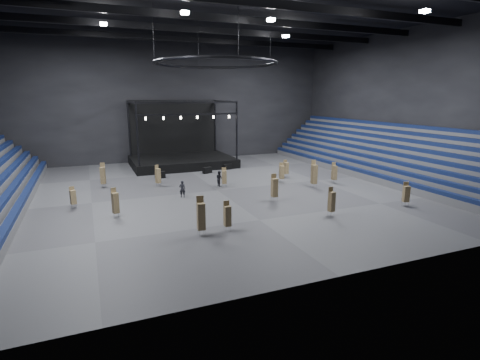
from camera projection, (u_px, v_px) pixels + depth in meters
name	position (u px, v px, depth m)	size (l,w,h in m)	color
floor	(217.00, 190.00, 39.82)	(50.00, 50.00, 0.00)	#434446
ceiling	(215.00, 9.00, 35.84)	(50.00, 42.00, 0.20)	black
wall_back	(172.00, 101.00, 56.77)	(50.00, 0.20, 18.00)	black
wall_front	(350.00, 113.00, 18.88)	(50.00, 0.20, 18.00)	black
wall_right	(404.00, 103.00, 47.09)	(0.20, 42.00, 18.00)	black
bleachers_right	(386.00, 160.00, 47.94)	(7.20, 40.00, 6.40)	#545456
stage	(181.00, 155.00, 54.14)	(14.00, 10.00, 9.20)	black
truss_ring	(216.00, 63.00, 36.94)	(12.30, 12.30, 5.15)	black
roof_girders	(215.00, 18.00, 36.02)	(49.00, 30.35, 0.70)	black
floodlights	(230.00, 16.00, 32.54)	(28.60, 16.60, 0.25)	white
flight_case_left	(160.00, 175.00, 45.66)	(1.22, 0.61, 0.82)	black
flight_case_mid	(207.00, 170.00, 48.53)	(1.18, 0.59, 0.79)	black
flight_case_right	(227.00, 167.00, 51.04)	(1.16, 0.58, 0.77)	black
chair_stack_0	(227.00, 215.00, 27.66)	(0.48, 0.48, 2.30)	silver
chair_stack_1	(103.00, 175.00, 40.76)	(0.61, 0.61, 2.74)	silver
chair_stack_2	(158.00, 175.00, 41.35)	(0.61, 0.61, 2.40)	silver
chair_stack_3	(274.00, 187.00, 35.44)	(0.57, 0.57, 2.67)	silver
chair_stack_4	(115.00, 202.00, 30.73)	(0.59, 0.59, 2.51)	silver
chair_stack_5	(334.00, 172.00, 42.83)	(0.52, 0.52, 2.43)	silver
chair_stack_6	(201.00, 216.00, 26.70)	(0.58, 0.58, 2.92)	silver
chair_stack_7	(73.00, 197.00, 33.35)	(0.56, 0.56, 1.97)	silver
chair_stack_8	(332.00, 201.00, 31.18)	(0.51, 0.51, 2.47)	silver
chair_stack_9	(406.00, 193.00, 33.93)	(0.65, 0.65, 2.24)	silver
chair_stack_10	(314.00, 174.00, 40.66)	(0.56, 0.56, 3.07)	silver
chair_stack_11	(224.00, 177.00, 41.00)	(0.59, 0.59, 2.18)	silver
chair_stack_12	(282.00, 172.00, 43.37)	(0.58, 0.58, 2.28)	silver
chair_stack_13	(286.00, 168.00, 46.01)	(0.55, 0.55, 2.17)	silver
man_center	(182.00, 189.00, 36.95)	(0.61, 0.40, 1.69)	black
crew_member	(219.00, 178.00, 41.58)	(0.83, 0.65, 1.72)	black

